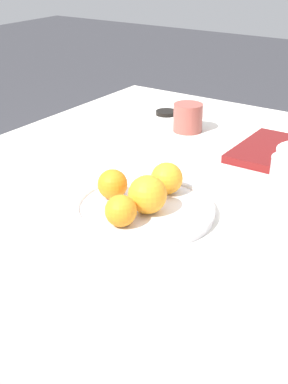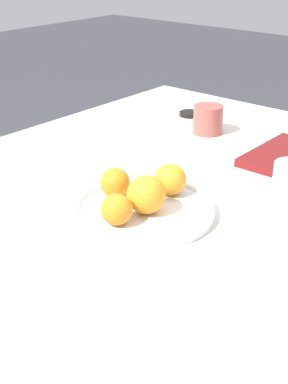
{
  "view_description": "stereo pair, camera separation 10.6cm",
  "coord_description": "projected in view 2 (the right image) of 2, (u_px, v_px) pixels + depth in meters",
  "views": [
    {
      "loc": [
        0.58,
        -1.1,
        1.26
      ],
      "look_at": [
        0.05,
        -0.31,
        0.8
      ],
      "focal_mm": 50.0,
      "sensor_mm": 36.0,
      "label": 1
    },
    {
      "loc": [
        0.67,
        -1.04,
        1.26
      ],
      "look_at": [
        0.05,
        -0.31,
        0.8
      ],
      "focal_mm": 50.0,
      "sensor_mm": 36.0,
      "label": 2
    }
  ],
  "objects": [
    {
      "name": "cup_1",
      "position": [
        208.0,
        119.0,
        1.51
      ],
      "size": [
        0.08,
        0.08,
        0.08
      ],
      "color": "#9E4C42",
      "rests_on": "table"
    },
    {
      "name": "soy_dish",
      "position": [
        190.0,
        114.0,
        1.67
      ],
      "size": [
        0.07,
        0.07,
        0.01
      ],
      "color": "black",
      "rests_on": "table"
    },
    {
      "name": "orange_1",
      "position": [
        170.0,
        180.0,
        1.12
      ],
      "size": [
        0.07,
        0.07,
        0.07
      ],
      "color": "orange",
      "rests_on": "fruit_platter"
    },
    {
      "name": "table",
      "position": [
        202.0,
        287.0,
        1.49
      ],
      "size": [
        1.1,
        1.04,
        0.75
      ],
      "color": "silver",
      "rests_on": "ground_plane"
    },
    {
      "name": "fruit_platter",
      "position": [
        144.0,
        209.0,
        1.08
      ],
      "size": [
        0.29,
        0.29,
        0.02
      ],
      "color": "silver",
      "rests_on": "table"
    },
    {
      "name": "orange_2",
      "position": [
        117.0,
        209.0,
        1.0
      ],
      "size": [
        0.06,
        0.06,
        0.06
      ],
      "color": "orange",
      "rests_on": "fruit_platter"
    },
    {
      "name": "orange_3",
      "position": [
        115.0,
        183.0,
        1.11
      ],
      "size": [
        0.06,
        0.06,
        0.06
      ],
      "color": "orange",
      "rests_on": "fruit_platter"
    },
    {
      "name": "orange_0",
      "position": [
        146.0,
        195.0,
        1.04
      ],
      "size": [
        0.08,
        0.08,
        0.08
      ],
      "color": "orange",
      "rests_on": "fruit_platter"
    }
  ]
}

